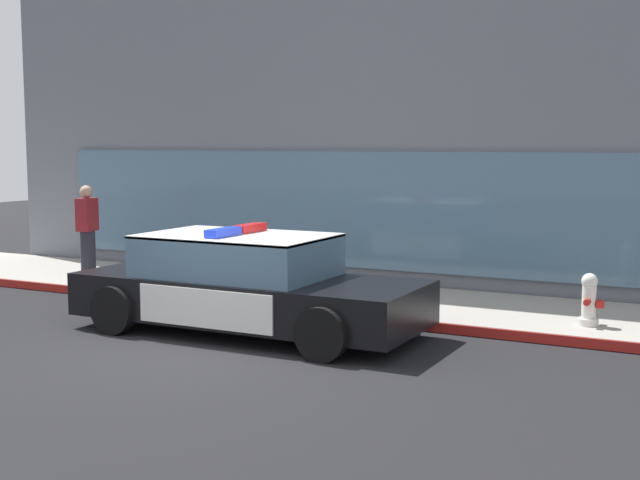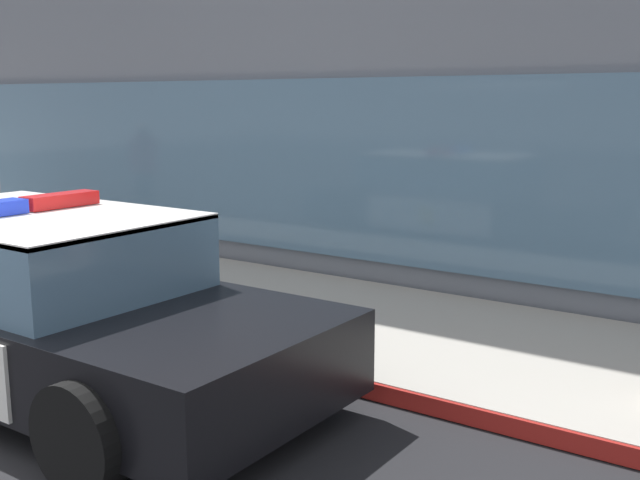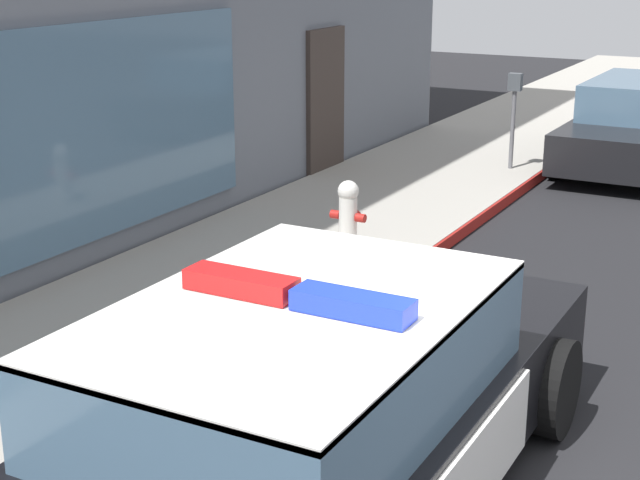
% 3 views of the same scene
% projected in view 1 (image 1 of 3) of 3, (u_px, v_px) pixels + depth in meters
% --- Properties ---
extents(ground, '(48.00, 48.00, 0.00)m').
position_uv_depth(ground, '(202.00, 351.00, 10.81)').
color(ground, black).
extents(sidewalk, '(48.00, 2.72, 0.15)m').
position_uv_depth(sidewalk, '(332.00, 298.00, 14.13)').
color(sidewalk, '#A39E93').
rests_on(sidewalk, ground).
extents(curb_red_paint, '(28.80, 0.04, 0.14)m').
position_uv_depth(curb_red_paint, '(292.00, 313.00, 12.91)').
color(curb_red_paint, maroon).
rests_on(curb_red_paint, ground).
extents(storefront_building, '(19.71, 10.27, 9.76)m').
position_uv_depth(storefront_building, '(526.00, 41.00, 18.63)').
color(storefront_building, slate).
rests_on(storefront_building, ground).
extents(police_cruiser, '(4.95, 2.12, 1.49)m').
position_uv_depth(police_cruiser, '(246.00, 284.00, 11.84)').
color(police_cruiser, black).
rests_on(police_cruiser, ground).
extents(fire_hydrant, '(0.34, 0.39, 0.73)m').
position_uv_depth(fire_hydrant, '(589.00, 300.00, 11.62)').
color(fire_hydrant, silver).
rests_on(fire_hydrant, sidewalk).
extents(pedestrian_on_sidewalk, '(0.32, 0.44, 1.71)m').
position_uv_depth(pedestrian_on_sidewalk, '(87.00, 230.00, 15.98)').
color(pedestrian_on_sidewalk, '#23232D').
rests_on(pedestrian_on_sidewalk, sidewalk).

